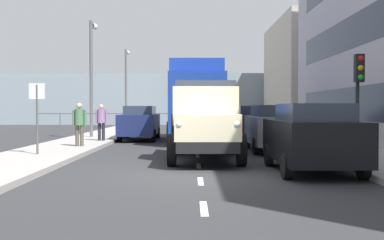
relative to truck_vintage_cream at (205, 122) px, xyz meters
The scene contains 19 objects.
ground_plane 7.23m from the truck_vintage_cream, 88.23° to the right, with size 80.00×80.00×0.00m, color #2D2D30.
sidewalk_left 8.73m from the truck_vintage_cream, 124.55° to the right, with size 2.74×41.37×0.15m, color #9E9993.
sidewalk_right 8.99m from the truck_vintage_cream, 53.12° to the right, with size 2.74×41.37×0.15m, color #9E9993.
road_centreline_markings 6.30m from the truck_vintage_cream, 87.96° to the right, with size 0.12×36.05×0.01m.
building_far_block 25.32m from the truck_vintage_cream, 115.01° to the right, with size 8.68×11.71×8.50m.
sea_horizon 30.85m from the truck_vintage_cream, 89.59° to the right, with size 80.00×0.80×5.00m, color #84939E.
seawall_railing 27.22m from the truck_vintage_cream, 89.54° to the right, with size 28.08×0.08×1.20m.
truck_vintage_cream is the anchor object (origin of this frame).
lorry_cargo_blue 8.56m from the truck_vintage_cream, 88.80° to the right, with size 2.58×8.20×3.87m.
car_black_kerbside_near 3.63m from the truck_vintage_cream, 135.66° to the left, with size 1.91×3.86×1.72m.
car_grey_kerbside_1 3.98m from the truck_vintage_cream, 130.66° to the right, with size 1.77×4.00×1.72m.
car_maroon_kerbside_2 8.90m from the truck_vintage_cream, 106.93° to the right, with size 1.90×4.34×1.72m.
car_navy_oppositeside_0 9.71m from the truck_vintage_cream, 71.80° to the right, with size 1.81×4.51×1.72m.
pedestrian_strolling 5.94m from the truck_vintage_cream, 37.31° to the right, with size 0.53×0.34×1.66m.
pedestrian_in_dark_coat 8.07m from the truck_vintage_cream, 56.22° to the right, with size 0.53×0.34×1.63m.
traffic_light_near 5.22m from the truck_vintage_cream, behind, with size 0.28×0.41×3.20m.
lamp_post_promenade 11.43m from the truck_vintage_cream, 60.16° to the right, with size 0.32×1.14×5.93m.
lamp_post_far 21.36m from the truck_vintage_cream, 75.50° to the right, with size 0.32×1.14×5.88m.
street_sign 5.37m from the truck_vintage_cream, ahead, with size 0.50×0.07×2.25m.
Camera 1 is at (0.20, 11.21, 1.61)m, focal length 43.11 mm.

